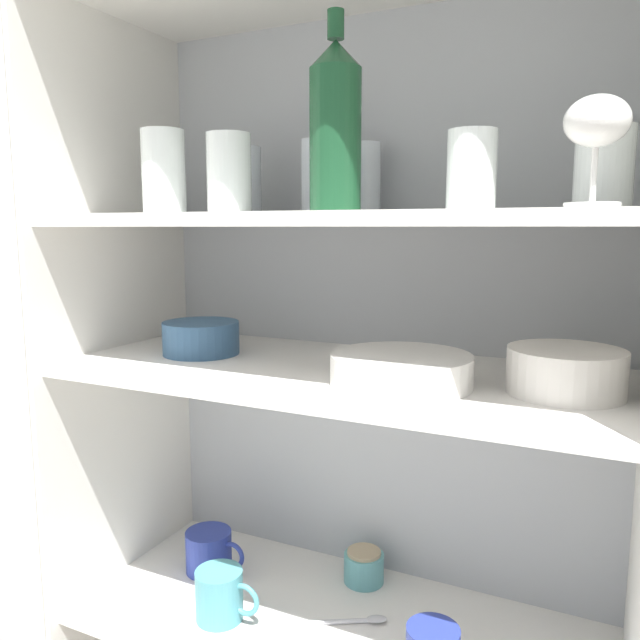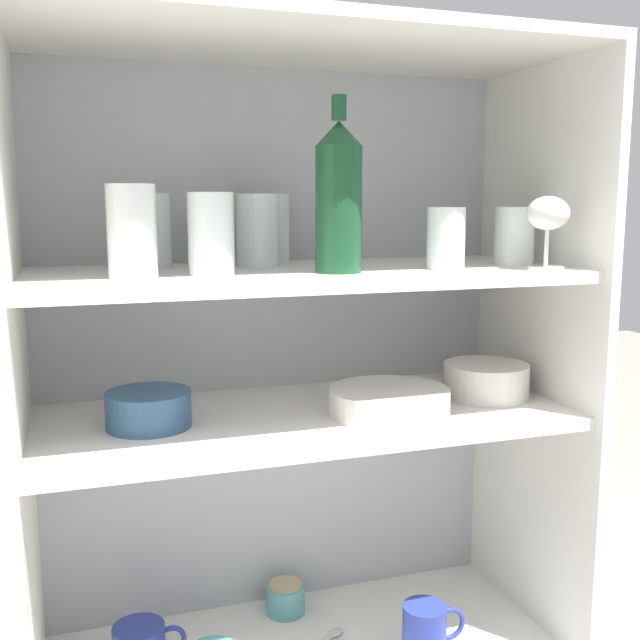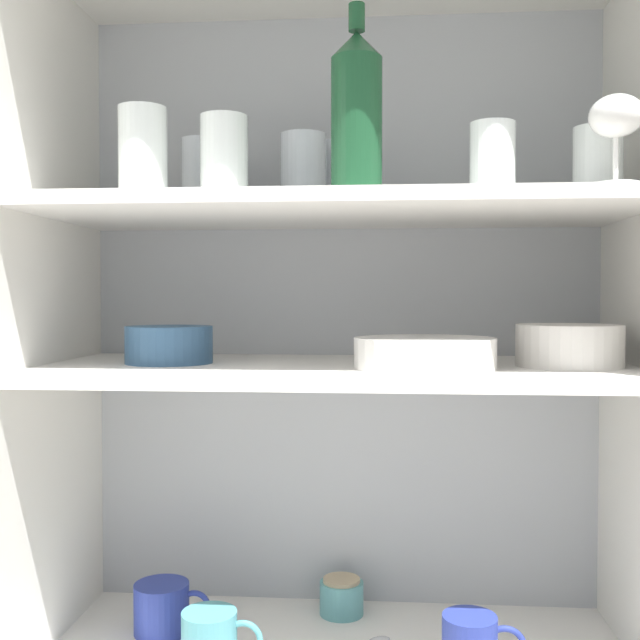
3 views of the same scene
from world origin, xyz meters
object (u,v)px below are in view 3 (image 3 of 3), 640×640
Objects in this scene: plate_stack_white at (425,353)px; wine_bottle at (357,113)px; mixing_bowl_large at (569,344)px; serving_bowl_small at (169,343)px; storage_jar at (342,597)px.

wine_bottle is at bearing -171.29° from plate_stack_white.
mixing_bowl_large is 0.61m from serving_bowl_small.
serving_bowl_small is at bearing 171.59° from plate_stack_white.
wine_bottle is at bearing -13.91° from serving_bowl_small.
plate_stack_white is at bearing -166.74° from mixing_bowl_large.
wine_bottle is 3.59× the size of storage_jar.
serving_bowl_small reaches higher than plate_stack_white.
storage_jar is (0.26, 0.14, -0.45)m from serving_bowl_small.
mixing_bowl_large reaches higher than plate_stack_white.
wine_bottle is 1.33× the size of plate_stack_white.
storage_jar is at bearing 157.34° from mixing_bowl_large.
serving_bowl_small reaches higher than storage_jar.
serving_bowl_small is (-0.29, 0.07, -0.33)m from wine_bottle.
wine_bottle reaches higher than mixing_bowl_large.
storage_jar is at bearing 27.39° from serving_bowl_small.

